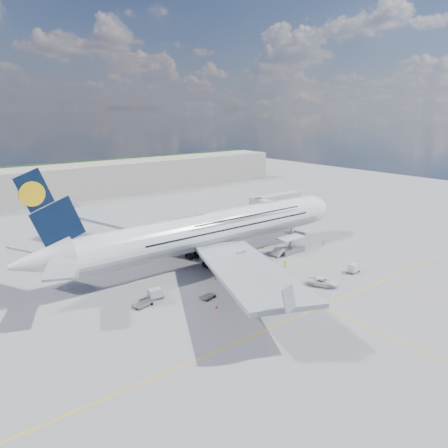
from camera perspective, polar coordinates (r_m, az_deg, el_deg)
ground at (r=88.18m, az=2.41°, el=-6.38°), size 300.00×300.00×0.00m
taxi_line_main at (r=88.18m, az=2.41°, el=-6.38°), size 0.25×220.00×0.01m
taxi_line_cross at (r=75.51m, az=12.58°, el=-10.53°), size 120.00×0.25×0.01m
taxi_line_diag at (r=104.04m, az=4.62°, el=-3.06°), size 14.16×99.06×0.01m
airliner at (r=93.55m, az=-1.45°, el=-0.69°), size 77.26×79.15×23.71m
jet_bridge at (r=120.55m, az=6.62°, el=2.75°), size 18.80×12.10×8.50m
cargo_loader at (r=100.84m, az=8.57°, el=-3.03°), size 8.53×3.20×3.67m
terminal at (r=167.95m, az=-19.43°, el=5.12°), size 180.00×16.00×12.00m
tree_line at (r=224.48m, az=-13.63°, el=7.28°), size 160.00×6.00×8.00m
dolly_row_a at (r=75.10m, az=-10.59°, el=-10.24°), size 3.76×2.63×0.50m
dolly_row_b at (r=76.87m, az=-2.18°, el=-9.42°), size 3.16×2.20×0.42m
dolly_row_c at (r=77.35m, az=7.38°, el=-8.90°), size 2.96×2.02×1.71m
dolly_back at (r=77.10m, az=-9.02°, el=-8.97°), size 3.16×1.97×1.88m
dolly_nose_far at (r=91.62m, az=16.57°, el=-5.54°), size 2.98×1.78×1.80m
dolly_nose_near at (r=91.08m, az=2.76°, el=-5.03°), size 2.90×1.60×1.81m
baggage_tug at (r=77.48m, az=2.32°, el=-8.80°), size 3.21×1.74×1.93m
catering_truck_inner at (r=100.06m, az=-12.08°, el=-2.98°), size 6.72×2.99×3.91m
catering_truck_outer at (r=119.22m, az=-21.13°, el=-0.89°), size 6.07×2.87×3.50m
service_van at (r=83.65m, az=12.77°, el=-7.38°), size 5.24×6.19×1.58m
crew_nose at (r=113.19m, az=8.00°, el=-1.23°), size 0.72×0.75×1.72m
crew_loader at (r=106.59m, az=12.90°, el=-2.51°), size 0.96×0.98×1.60m
crew_wing at (r=78.51m, az=-9.21°, el=-8.65°), size 0.61×1.07×1.72m
crew_van at (r=91.82m, az=7.98°, el=-5.12°), size 0.88×0.90×1.57m
crew_tug at (r=88.00m, az=4.55°, el=-5.88°), size 1.24×0.99×1.68m
cone_nose at (r=118.18m, az=9.26°, el=-0.88°), size 0.45×0.45×0.58m
cone_wing_left_inner at (r=100.18m, az=-7.38°, el=-3.70°), size 0.42×0.42×0.53m
cone_wing_left_outer at (r=114.00m, az=-11.77°, el=-1.57°), size 0.49×0.49×0.63m
cone_wing_right_inner at (r=84.70m, az=-1.21°, el=-7.10°), size 0.42×0.42×0.53m
cone_wing_right_outer at (r=73.29m, az=-1.02°, el=-10.72°), size 0.46×0.46×0.59m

